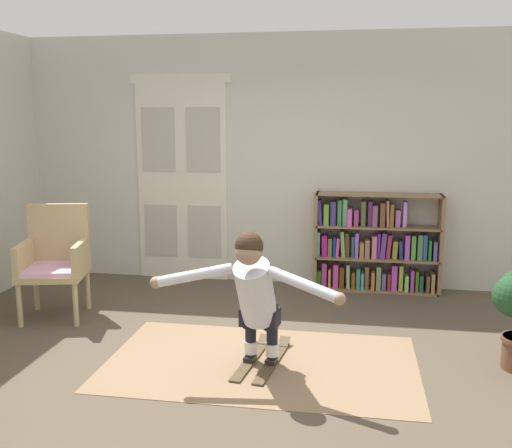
{
  "coord_description": "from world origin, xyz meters",
  "views": [
    {
      "loc": [
        0.96,
        -4.26,
        1.97
      ],
      "look_at": [
        0.13,
        0.67,
        1.05
      ],
      "focal_mm": 41.29,
      "sensor_mm": 36.0,
      "label": 1
    }
  ],
  "objects_px": {
    "wicker_chair": "(55,258)",
    "person_skier": "(255,290)",
    "bookshelf": "(373,246)",
    "skis_pair": "(262,359)"
  },
  "relations": [
    {
      "from": "wicker_chair",
      "to": "person_skier",
      "type": "distance_m",
      "value": 2.4
    },
    {
      "from": "bookshelf",
      "to": "person_skier",
      "type": "xyz_separation_m",
      "value": [
        -0.95,
        -2.4,
        0.15
      ]
    },
    {
      "from": "wicker_chair",
      "to": "skis_pair",
      "type": "xyz_separation_m",
      "value": [
        2.2,
        -0.79,
        -0.56
      ]
    },
    {
      "from": "wicker_chair",
      "to": "skis_pair",
      "type": "relative_size",
      "value": 1.23
    },
    {
      "from": "person_skier",
      "to": "wicker_chair",
      "type": "bearing_deg",
      "value": 155.32
    },
    {
      "from": "skis_pair",
      "to": "person_skier",
      "type": "height_order",
      "value": "person_skier"
    },
    {
      "from": "person_skier",
      "to": "bookshelf",
      "type": "bearing_deg",
      "value": 68.38
    },
    {
      "from": "bookshelf",
      "to": "skis_pair",
      "type": "relative_size",
      "value": 1.59
    },
    {
      "from": "skis_pair",
      "to": "person_skier",
      "type": "relative_size",
      "value": 0.61
    },
    {
      "from": "bookshelf",
      "to": "wicker_chair",
      "type": "relative_size",
      "value": 1.29
    }
  ]
}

